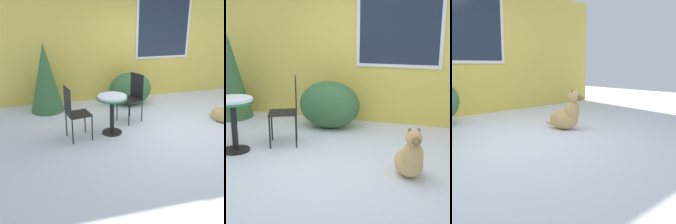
{
  "view_description": "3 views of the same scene",
  "coord_description": "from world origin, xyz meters",
  "views": [
    {
      "loc": [
        -2.72,
        -4.88,
        2.42
      ],
      "look_at": [
        -1.37,
        0.04,
        0.44
      ],
      "focal_mm": 45.0,
      "sensor_mm": 36.0,
      "label": 1
    },
    {
      "loc": [
        1.47,
        -3.96,
        1.76
      ],
      "look_at": [
        0.0,
        0.6,
        0.55
      ],
      "focal_mm": 55.0,
      "sensor_mm": 36.0,
      "label": 2
    },
    {
      "loc": [
        -1.9,
        -3.23,
        1.02
      ],
      "look_at": [
        1.1,
        -0.03,
        0.27
      ],
      "focal_mm": 45.0,
      "sensor_mm": 36.0,
      "label": 3
    }
  ],
  "objects": [
    {
      "name": "dog",
      "position": [
        1.12,
        -0.08,
        0.23
      ],
      "size": [
        0.48,
        0.67,
        0.65
      ],
      "rotation": [
        0.0,
        0.0,
        0.36
      ],
      "color": "tan",
      "rests_on": "ground_plane"
    },
    {
      "name": "ground_plane",
      "position": [
        0.0,
        0.0,
        0.0
      ],
      "size": [
        16.0,
        16.0,
        0.0
      ],
      "primitive_type": "plane",
      "color": "silver"
    }
  ]
}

